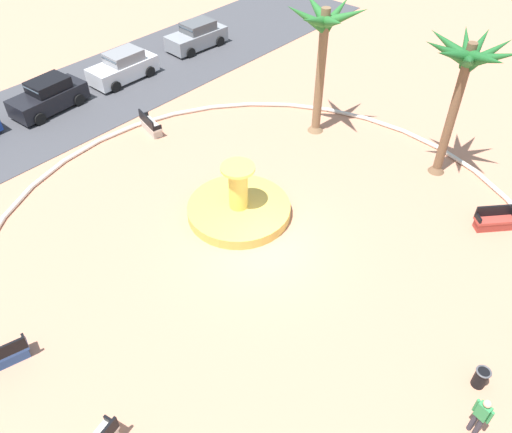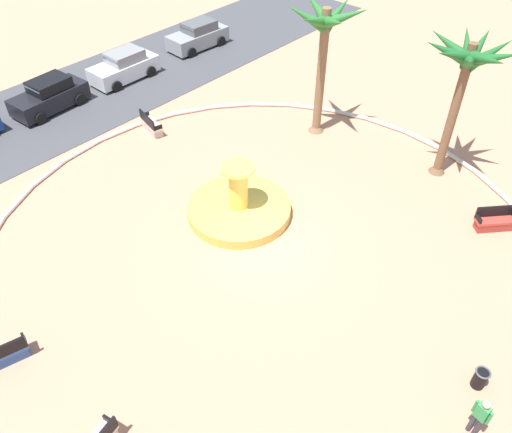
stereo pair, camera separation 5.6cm
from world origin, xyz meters
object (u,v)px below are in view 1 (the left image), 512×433
(palm_tree_near_fountain, at_px, (466,67))
(bench_southwest, at_px, (494,221))
(parked_car_third, at_px, (123,67))
(fountain, at_px, (239,208))
(bench_east, at_px, (2,357))
(trash_bin, at_px, (481,377))
(palm_tree_by_curb, at_px, (323,37))
(bench_southeast, at_px, (151,126))
(person_cyclist_helmet, at_px, (481,415))
(parked_car_rightmost, at_px, (197,36))
(parked_car_second, at_px, (48,96))

(palm_tree_near_fountain, height_order, bench_southwest, palm_tree_near_fountain)
(parked_car_third, bearing_deg, palm_tree_near_fountain, -77.76)
(fountain, distance_m, bench_east, 10.04)
(palm_tree_near_fountain, bearing_deg, trash_bin, -146.44)
(bench_southwest, bearing_deg, trash_bin, -160.30)
(palm_tree_by_curb, xyz_separation_m, bench_southwest, (-1.07, -9.68, -4.51))
(palm_tree_by_curb, xyz_separation_m, bench_east, (-17.28, -0.89, -4.51))
(bench_southeast, height_order, trash_bin, bench_southeast)
(bench_southeast, xyz_separation_m, person_cyclist_helmet, (-4.00, -18.82, 0.57))
(parked_car_rightmost, bearing_deg, parked_car_second, 179.58)
(fountain, distance_m, parked_car_second, 13.37)
(palm_tree_by_curb, xyz_separation_m, parked_car_third, (-3.00, 11.71, -4.07))
(trash_bin, xyz_separation_m, person_cyclist_helmet, (-1.50, -0.50, 0.53))
(fountain, distance_m, palm_tree_near_fountain, 10.56)
(fountain, distance_m, trash_bin, 10.75)
(parked_car_second, height_order, parked_car_third, same)
(palm_tree_near_fountain, height_order, bench_east, palm_tree_near_fountain)
(person_cyclist_helmet, distance_m, parked_car_rightmost, 27.52)
(bench_southeast, relative_size, person_cyclist_helmet, 1.02)
(bench_east, distance_m, bench_southeast, 13.59)
(trash_bin, xyz_separation_m, parked_car_rightmost, (11.06, 23.99, 0.39))
(bench_southwest, distance_m, parked_car_rightmost, 21.83)
(bench_southwest, relative_size, parked_car_third, 0.38)
(bench_southwest, height_order, parked_car_third, parked_car_third)
(bench_southwest, xyz_separation_m, parked_car_third, (-1.93, 21.39, 0.43))
(bench_southwest, bearing_deg, person_cyclist_helmet, -160.55)
(fountain, distance_m, parked_car_third, 13.88)
(palm_tree_near_fountain, distance_m, parked_car_second, 20.51)
(bench_southeast, relative_size, bench_southwest, 1.10)
(fountain, bearing_deg, parked_car_second, 92.19)
(person_cyclist_helmet, relative_size, parked_car_rightmost, 0.40)
(parked_car_third, bearing_deg, fountain, -107.88)
(bench_southwest, height_order, trash_bin, bench_southwest)
(bench_southeast, distance_m, trash_bin, 18.49)
(fountain, bearing_deg, palm_tree_by_curb, 11.66)
(bench_southeast, relative_size, parked_car_second, 0.41)
(bench_east, distance_m, bench_southwest, 18.45)
(palm_tree_by_curb, bearing_deg, trash_bin, -123.66)
(bench_southwest, relative_size, person_cyclist_helmet, 0.93)
(trash_bin, relative_size, person_cyclist_helmet, 0.45)
(palm_tree_by_curb, relative_size, parked_car_rightmost, 1.57)
(palm_tree_by_curb, xyz_separation_m, parked_car_rightmost, (2.92, 11.78, -4.07))
(bench_southwest, height_order, parked_car_second, parked_car_second)
(parked_car_second, bearing_deg, parked_car_rightmost, -0.42)
(trash_bin, height_order, parked_car_third, parked_car_third)
(palm_tree_near_fountain, relative_size, parked_car_third, 1.58)
(parked_car_second, bearing_deg, person_cyclist_helmet, -94.34)
(trash_bin, bearing_deg, person_cyclist_helmet, -161.72)
(bench_southwest, relative_size, parked_car_second, 0.37)
(palm_tree_near_fountain, height_order, trash_bin, palm_tree_near_fountain)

